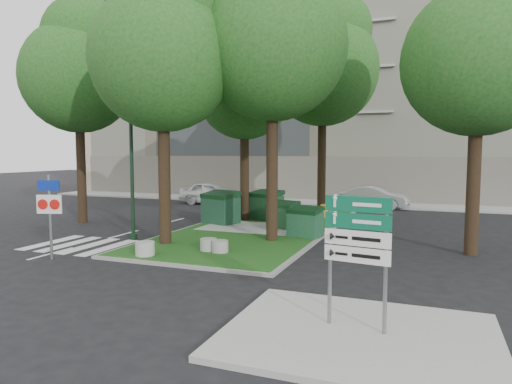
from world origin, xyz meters
The scene contains 26 objects.
ground centered at (0.00, 0.00, 0.00)m, with size 120.00×120.00×0.00m, color black.
median_island centered at (0.50, 8.00, 0.06)m, with size 6.00×16.00×0.12m, color #184C15.
median_kerb centered at (0.50, 8.00, 0.05)m, with size 6.30×16.30×0.10m, color gray.
sidewalk_corner centered at (6.50, -3.50, 0.06)m, with size 5.00×4.00×0.12m, color #999993.
building_sidewalk centered at (0.00, 18.50, 0.06)m, with size 42.00×3.00×0.12m, color #999993.
zebra_crossing centered at (-3.75, 1.50, 0.01)m, with size 5.00×3.00×0.01m, color silver.
apartment_building centered at (0.00, 26.00, 8.00)m, with size 41.00×12.00×16.00m, color #C2AC91.
tree_median_near_left centered at (-1.41, 2.56, 7.32)m, with size 5.20×5.20×10.53m.
tree_median_near_right centered at (2.09, 4.56, 7.99)m, with size 5.60×5.60×11.46m.
tree_median_mid centered at (-0.91, 9.06, 6.98)m, with size 4.80×4.80×9.99m.
tree_median_far centered at (2.29, 12.06, 8.32)m, with size 5.80×5.80×11.93m.
tree_street_left centered at (-8.41, 6.06, 7.65)m, with size 5.40×5.40×11.00m.
tree_street_right centered at (9.09, 5.06, 6.98)m, with size 5.00×5.00×10.06m.
dumpster_a centered at (-1.65, 7.57, 0.86)m, with size 1.96×1.66×1.55m.
dumpster_b centered at (-0.05, 9.51, 0.83)m, with size 1.88×1.60×1.48m.
dumpster_c centered at (1.55, 7.31, 0.70)m, with size 1.50×1.23×1.21m.
dumpster_d centered at (3.00, 5.71, 0.70)m, with size 1.47×1.17×1.21m.
bollard_left centered at (-1.01, 0.50, 0.34)m, with size 0.62×0.62×0.45m, color #A7A7A2.
bollard_right centered at (1.07, 1.82, 0.32)m, with size 0.56×0.56×0.40m, color gray.
bollard_mid centered at (0.58, 1.94, 0.32)m, with size 0.57×0.57×0.41m, color gray.
litter_bin centered at (2.53, 11.25, 0.46)m, with size 0.38×0.38×0.67m, color orange.
street_lamp centered at (-3.50, 3.28, 3.68)m, with size 0.47×0.47×5.85m.
traffic_sign_pole centered at (-3.79, -0.68, 1.77)m, with size 0.81×0.28×2.76m.
directional_sign centered at (6.41, -3.29, 1.81)m, with size 1.27×0.24×2.55m.
car_white centered at (-6.02, 15.50, 0.76)m, with size 1.79×4.45×1.52m, color silver.
car_silver centered at (4.39, 17.25, 0.68)m, with size 1.44×4.13×1.36m, color #9FA3A7.
Camera 1 is at (7.67, -11.91, 3.49)m, focal length 32.00 mm.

